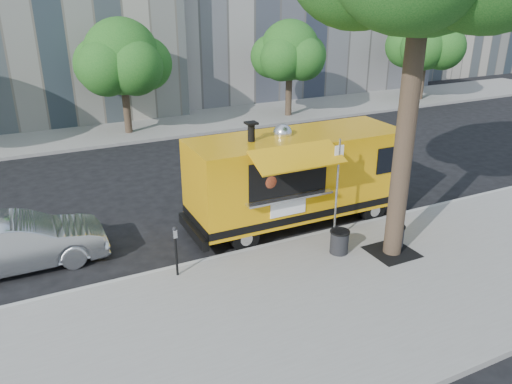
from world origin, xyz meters
TOP-DOWN VIEW (x-y plane):
  - ground at (0.00, 0.00)m, footprint 120.00×120.00m
  - sidewalk at (0.00, -4.00)m, footprint 60.00×6.00m
  - curb at (0.00, -0.93)m, footprint 60.00×0.14m
  - far_sidewalk at (0.00, 13.50)m, footprint 60.00×5.00m
  - tree_well at (2.60, -2.80)m, footprint 1.20×1.20m
  - far_tree_b at (-1.00, 12.70)m, footprint 3.60×3.60m
  - far_tree_c at (8.00, 12.40)m, footprint 3.24×3.24m
  - far_tree_d at (18.00, 12.60)m, footprint 3.78×3.78m
  - sign_post at (1.55, -1.55)m, footprint 0.28×0.06m
  - parking_meter at (-3.00, -1.35)m, footprint 0.11×0.11m
  - food_truck at (1.28, 0.17)m, footprint 6.86×3.18m
  - sedan at (-6.47, 1.05)m, footprint 4.36×1.56m
  - trash_bin_left at (2.90, -2.54)m, footprint 0.51×0.51m
  - trash_bin_right at (1.29, -2.18)m, footprint 0.54×0.54m

SIDE VIEW (x-z plane):
  - ground at x=0.00m, z-range 0.00..0.00m
  - sidewalk at x=0.00m, z-range 0.00..0.15m
  - curb at x=0.00m, z-range -0.01..0.15m
  - far_sidewalk at x=0.00m, z-range 0.00..0.15m
  - tree_well at x=2.60m, z-range 0.14..0.17m
  - trash_bin_left at x=2.90m, z-range 0.17..0.79m
  - trash_bin_right at x=1.29m, z-range 0.17..0.82m
  - sedan at x=-6.47m, z-range 0.00..1.43m
  - parking_meter at x=-3.00m, z-range 0.31..1.65m
  - food_truck at x=1.28m, z-range -0.10..3.27m
  - sign_post at x=1.55m, z-range 0.35..3.35m
  - far_tree_c at x=8.00m, z-range 1.11..6.32m
  - far_tree_b at x=-1.00m, z-range 1.08..6.58m
  - far_tree_d at x=18.00m, z-range 1.07..6.71m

